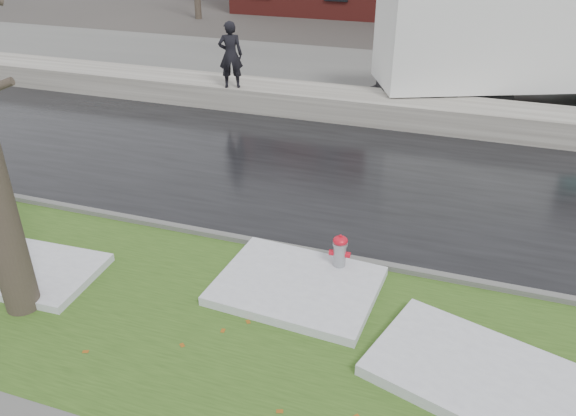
% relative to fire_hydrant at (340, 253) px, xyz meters
% --- Properties ---
extents(ground, '(120.00, 120.00, 0.00)m').
position_rel_fire_hydrant_xyz_m(ground, '(-1.54, -0.61, -0.45)').
color(ground, '#47423D').
rests_on(ground, ground).
extents(verge, '(60.00, 4.50, 0.04)m').
position_rel_fire_hydrant_xyz_m(verge, '(-1.54, -1.86, -0.43)').
color(verge, '#2F4B19').
rests_on(verge, ground).
extents(road, '(60.00, 7.00, 0.03)m').
position_rel_fire_hydrant_xyz_m(road, '(-1.54, 3.89, -0.44)').
color(road, black).
rests_on(road, ground).
extents(parking_lot, '(60.00, 9.00, 0.03)m').
position_rel_fire_hydrant_xyz_m(parking_lot, '(-1.54, 12.39, -0.44)').
color(parking_lot, slate).
rests_on(parking_lot, ground).
extents(curb, '(60.00, 0.15, 0.14)m').
position_rel_fire_hydrant_xyz_m(curb, '(-1.54, 0.39, -0.38)').
color(curb, slate).
rests_on(curb, ground).
extents(snowbank, '(60.00, 1.60, 0.75)m').
position_rel_fire_hydrant_xyz_m(snowbank, '(-1.54, 8.09, -0.08)').
color(snowbank, beige).
rests_on(snowbank, ground).
extents(fire_hydrant, '(0.37, 0.32, 0.77)m').
position_rel_fire_hydrant_xyz_m(fire_hydrant, '(0.00, 0.00, 0.00)').
color(fire_hydrant, '#94979C').
rests_on(fire_hydrant, verge).
extents(box_truck, '(10.75, 5.96, 3.65)m').
position_rel_fire_hydrant_xyz_m(box_truck, '(2.65, 10.64, 1.48)').
color(box_truck, black).
rests_on(box_truck, ground).
extents(worker, '(0.85, 0.71, 1.98)m').
position_rel_fire_hydrant_xyz_m(worker, '(-5.31, 7.49, 1.29)').
color(worker, black).
rests_on(worker, snowbank).
extents(snow_patch_near, '(2.72, 2.16, 0.16)m').
position_rel_fire_hydrant_xyz_m(snow_patch_near, '(-0.54, -0.71, -0.33)').
color(snow_patch_near, silver).
rests_on(snow_patch_near, verge).
extents(snow_patch_far, '(2.26, 1.69, 0.14)m').
position_rel_fire_hydrant_xyz_m(snow_patch_far, '(-5.01, -1.79, -0.34)').
color(snow_patch_far, silver).
rests_on(snow_patch_far, verge).
extents(snow_patch_side, '(3.21, 2.54, 0.18)m').
position_rel_fire_hydrant_xyz_m(snow_patch_side, '(2.41, -1.84, -0.32)').
color(snow_patch_side, silver).
rests_on(snow_patch_side, verge).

